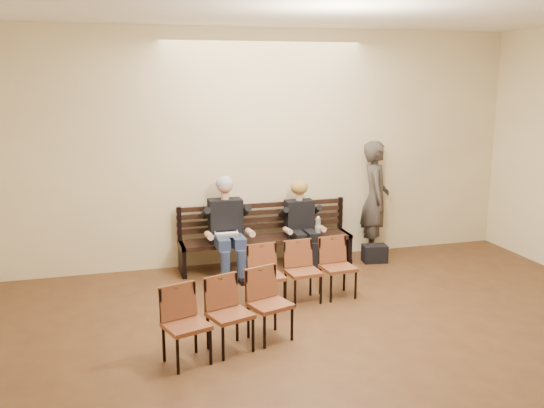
{
  "coord_description": "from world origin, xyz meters",
  "views": [
    {
      "loc": [
        -2.37,
        -3.74,
        2.86
      ],
      "look_at": [
        -0.14,
        4.05,
        1.09
      ],
      "focal_mm": 40.0,
      "sensor_mm": 36.0,
      "label": 1
    }
  ],
  "objects_px": {
    "seated_woman": "(301,227)",
    "bag": "(375,253)",
    "bench": "(266,252)",
    "passerby": "(375,190)",
    "water_bottle": "(318,233)",
    "seated_man": "(227,225)",
    "chair_row_back": "(230,315)",
    "chair_row_front": "(303,272)",
    "laptop": "(228,238)"
  },
  "relations": [
    {
      "from": "water_bottle",
      "to": "bag",
      "type": "height_order",
      "value": "water_bottle"
    },
    {
      "from": "bench",
      "to": "laptop",
      "type": "relative_size",
      "value": 7.74
    },
    {
      "from": "bench",
      "to": "seated_woman",
      "type": "bearing_deg",
      "value": -13.37
    },
    {
      "from": "bench",
      "to": "seated_man",
      "type": "height_order",
      "value": "seated_man"
    },
    {
      "from": "passerby",
      "to": "chair_row_back",
      "type": "xyz_separation_m",
      "value": [
        -2.91,
        -2.71,
        -0.66
      ]
    },
    {
      "from": "laptop",
      "to": "water_bottle",
      "type": "height_order",
      "value": "water_bottle"
    },
    {
      "from": "water_bottle",
      "to": "chair_row_back",
      "type": "relative_size",
      "value": 0.18
    },
    {
      "from": "seated_woman",
      "to": "chair_row_back",
      "type": "distance_m",
      "value": 2.98
    },
    {
      "from": "seated_woman",
      "to": "bag",
      "type": "xyz_separation_m",
      "value": [
        1.16,
        -0.12,
        -0.47
      ]
    },
    {
      "from": "laptop",
      "to": "chair_row_back",
      "type": "relative_size",
      "value": 0.24
    },
    {
      "from": "chair_row_front",
      "to": "laptop",
      "type": "bearing_deg",
      "value": 115.35
    },
    {
      "from": "chair_row_back",
      "to": "passerby",
      "type": "bearing_deg",
      "value": 24.73
    },
    {
      "from": "laptop",
      "to": "chair_row_front",
      "type": "xyz_separation_m",
      "value": [
        0.71,
        -1.22,
        -0.18
      ]
    },
    {
      "from": "bench",
      "to": "bag",
      "type": "distance_m",
      "value": 1.68
    },
    {
      "from": "seated_woman",
      "to": "water_bottle",
      "type": "height_order",
      "value": "seated_woman"
    },
    {
      "from": "seated_woman",
      "to": "passerby",
      "type": "height_order",
      "value": "passerby"
    },
    {
      "from": "seated_woman",
      "to": "laptop",
      "type": "bearing_deg",
      "value": -172.23
    },
    {
      "from": "water_bottle",
      "to": "laptop",
      "type": "bearing_deg",
      "value": 174.63
    },
    {
      "from": "seated_man",
      "to": "passerby",
      "type": "height_order",
      "value": "passerby"
    },
    {
      "from": "water_bottle",
      "to": "chair_row_front",
      "type": "relative_size",
      "value": 0.18
    },
    {
      "from": "laptop",
      "to": "seated_man",
      "type": "bearing_deg",
      "value": 78.03
    },
    {
      "from": "seated_man",
      "to": "laptop",
      "type": "height_order",
      "value": "seated_man"
    },
    {
      "from": "bench",
      "to": "laptop",
      "type": "xyz_separation_m",
      "value": [
        -0.64,
        -0.28,
        0.35
      ]
    },
    {
      "from": "water_bottle",
      "to": "passerby",
      "type": "distance_m",
      "value": 1.33
    },
    {
      "from": "passerby",
      "to": "chair_row_back",
      "type": "bearing_deg",
      "value": 151.95
    },
    {
      "from": "laptop",
      "to": "water_bottle",
      "type": "bearing_deg",
      "value": -11.15
    },
    {
      "from": "bag",
      "to": "chair_row_back",
      "type": "distance_m",
      "value": 3.66
    },
    {
      "from": "seated_man",
      "to": "seated_woman",
      "type": "xyz_separation_m",
      "value": [
        1.13,
        0.0,
        -0.11
      ]
    },
    {
      "from": "bench",
      "to": "passerby",
      "type": "xyz_separation_m",
      "value": [
        1.8,
        0.1,
        0.83
      ]
    },
    {
      "from": "seated_man",
      "to": "chair_row_back",
      "type": "xyz_separation_m",
      "value": [
        -0.49,
        -2.49,
        -0.32
      ]
    },
    {
      "from": "passerby",
      "to": "chair_row_back",
      "type": "height_order",
      "value": "passerby"
    },
    {
      "from": "bag",
      "to": "passerby",
      "type": "bearing_deg",
      "value": 67.87
    },
    {
      "from": "bench",
      "to": "seated_woman",
      "type": "relative_size",
      "value": 2.17
    },
    {
      "from": "bench",
      "to": "chair_row_front",
      "type": "bearing_deg",
      "value": -87.27
    },
    {
      "from": "seated_man",
      "to": "chair_row_back",
      "type": "height_order",
      "value": "seated_man"
    },
    {
      "from": "bench",
      "to": "passerby",
      "type": "relative_size",
      "value": 1.24
    },
    {
      "from": "passerby",
      "to": "water_bottle",
      "type": "bearing_deg",
      "value": 132.79
    },
    {
      "from": "seated_woman",
      "to": "bag",
      "type": "distance_m",
      "value": 1.25
    },
    {
      "from": "bench",
      "to": "water_bottle",
      "type": "bearing_deg",
      "value": -30.8
    },
    {
      "from": "bench",
      "to": "chair_row_back",
      "type": "xyz_separation_m",
      "value": [
        -1.11,
        -2.61,
        0.17
      ]
    },
    {
      "from": "seated_woman",
      "to": "water_bottle",
      "type": "relative_size",
      "value": 4.83
    },
    {
      "from": "passerby",
      "to": "chair_row_front",
      "type": "bearing_deg",
      "value": 151.65
    },
    {
      "from": "seated_woman",
      "to": "chair_row_front",
      "type": "distance_m",
      "value": 1.46
    },
    {
      "from": "seated_woman",
      "to": "laptop",
      "type": "xyz_separation_m",
      "value": [
        -1.14,
        -0.16,
        -0.03
      ]
    },
    {
      "from": "seated_woman",
      "to": "bag",
      "type": "relative_size",
      "value": 3.31
    },
    {
      "from": "water_bottle",
      "to": "chair_row_front",
      "type": "height_order",
      "value": "chair_row_front"
    },
    {
      "from": "passerby",
      "to": "seated_man",
      "type": "bearing_deg",
      "value": 114.19
    },
    {
      "from": "seated_man",
      "to": "water_bottle",
      "type": "bearing_deg",
      "value": -12.2
    },
    {
      "from": "passerby",
      "to": "chair_row_back",
      "type": "relative_size",
      "value": 1.49
    },
    {
      "from": "seated_man",
      "to": "seated_woman",
      "type": "bearing_deg",
      "value": 0.0
    }
  ]
}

